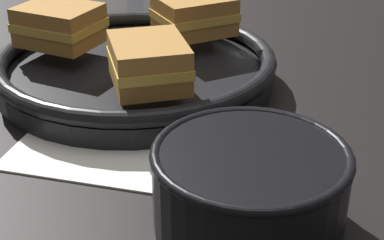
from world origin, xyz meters
TOP-DOWN VIEW (x-y plane):
  - ground_plane at (0.00, 0.00)m, footprint 4.00×4.00m
  - napkin at (-0.05, 0.00)m, footprint 0.21×0.19m
  - soup_bowl at (0.09, -0.10)m, footprint 0.15×0.15m
  - spoon at (-0.04, 0.02)m, footprint 0.15×0.07m
  - skillet at (-0.10, 0.13)m, footprint 0.33×0.45m
  - sandwich_near_left at (-0.19, 0.12)m, footprint 0.10×0.09m
  - sandwich_near_right at (-0.05, 0.04)m, footprint 0.11×0.12m
  - sandwich_far_left at (-0.05, 0.21)m, footprint 0.12×0.12m

SIDE VIEW (x-z plane):
  - ground_plane at x=0.00m, z-range 0.00..0.00m
  - napkin at x=-0.05m, z-range 0.00..0.00m
  - spoon at x=-0.04m, z-range 0.00..0.01m
  - skillet at x=-0.10m, z-range 0.00..0.04m
  - soup_bowl at x=0.09m, z-range 0.00..0.07m
  - sandwich_near_left at x=-0.19m, z-range 0.04..0.09m
  - sandwich_near_right at x=-0.05m, z-range 0.04..0.09m
  - sandwich_far_left at x=-0.05m, z-range 0.04..0.09m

